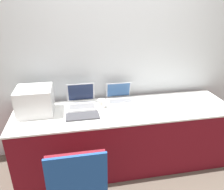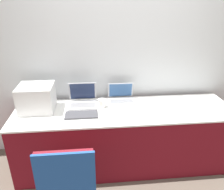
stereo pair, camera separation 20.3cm
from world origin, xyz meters
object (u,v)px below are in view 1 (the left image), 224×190
Objects in this scene: printer at (35,100)px; laptop_right at (120,97)px; coffee_cup at (102,103)px; chair at (78,184)px; external_keyboard at (83,116)px; laptop_left at (82,101)px.

printer is 1.20× the size of laptop_right.
printer reaches higher than coffee_cup.
coffee_cup is 1.05m from chair.
printer reaches higher than external_keyboard.
external_keyboard is 0.80m from chair.
coffee_cup is (0.23, -0.10, -0.01)m from laptop_left.
laptop_left is 1.05× the size of laptop_right.
chair is at bearing -118.02° from laptop_right.
laptop_left is at bearing 88.37° from external_keyboard.
chair reaches higher than coffee_cup.
laptop_right is 1.29m from chair.
chair is at bearing -97.20° from external_keyboard.
coffee_cup is (0.75, 0.01, -0.11)m from printer.
external_keyboard is at bearing -91.63° from laptop_left.
laptop_right is (1.01, 0.16, -0.12)m from printer.
chair reaches higher than external_keyboard.
laptop_right is 0.30m from coffee_cup.
laptop_right is at bearing 6.21° from laptop_left.
laptop_left is at bearing 157.75° from coffee_cup.
laptop_left is 1.10m from chair.
laptop_left reaches higher than external_keyboard.
external_keyboard is 0.32m from coffee_cup.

